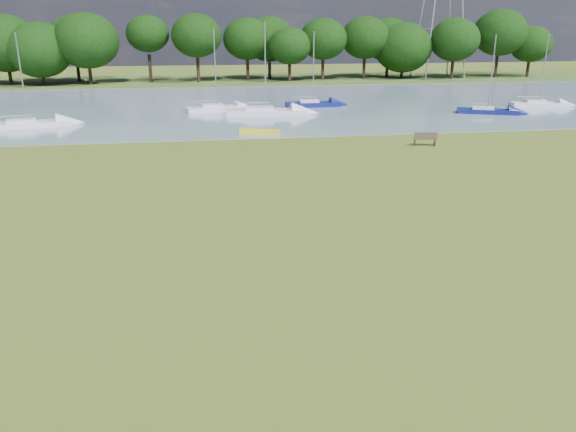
{
  "coord_description": "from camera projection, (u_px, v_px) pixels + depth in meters",
  "views": [
    {
      "loc": [
        -2.1,
        -21.78,
        8.51
      ],
      "look_at": [
        1.1,
        -2.0,
        1.69
      ],
      "focal_mm": 35.0,
      "sensor_mm": 36.0,
      "label": 1
    }
  ],
  "objects": [
    {
      "name": "sailboat_6",
      "position": [
        27.0,
        122.0,
        48.99
      ],
      "size": [
        7.15,
        3.53,
        7.91
      ],
      "rotation": [
        0.0,
        0.0,
        0.24
      ],
      "color": "silver",
      "rests_on": "river"
    },
    {
      "name": "tree_line",
      "position": [
        177.0,
        41.0,
        84.24
      ],
      "size": [
        131.85,
        8.84,
        10.69
      ],
      "color": "black",
      "rests_on": "far_bank"
    },
    {
      "name": "kayak",
      "position": [
        259.0,
        132.0,
        46.22
      ],
      "size": [
        3.35,
        1.97,
        0.33
      ],
      "primitive_type": "cube",
      "rotation": [
        0.0,
        0.0,
        -0.39
      ],
      "color": "yellow",
      "rests_on": "river"
    },
    {
      "name": "ground",
      "position": [
        254.0,
        240.0,
        23.42
      ],
      "size": [
        220.0,
        220.0,
        0.0
      ],
      "primitive_type": "plane",
      "color": "#5F6525"
    },
    {
      "name": "sailboat_2",
      "position": [
        487.0,
        110.0,
        56.67
      ],
      "size": [
        6.1,
        3.92,
        7.66
      ],
      "rotation": [
        0.0,
        0.0,
        -0.42
      ],
      "color": "navy",
      "rests_on": "river"
    },
    {
      "name": "far_bank",
      "position": [
        208.0,
        81.0,
        90.71
      ],
      "size": [
        220.0,
        20.0,
        0.4
      ],
      "primitive_type": "cube",
      "color": "#4C6626",
      "rests_on": "ground"
    },
    {
      "name": "river",
      "position": [
        216.0,
        106.0,
        62.67
      ],
      "size": [
        220.0,
        40.0,
        0.1
      ],
      "primitive_type": "cube",
      "color": "slate",
      "rests_on": "ground"
    },
    {
      "name": "sailboat_0",
      "position": [
        312.0,
        102.0,
        61.49
      ],
      "size": [
        6.0,
        1.83,
        7.87
      ],
      "rotation": [
        0.0,
        0.0,
        0.03
      ],
      "color": "navy",
      "rests_on": "river"
    },
    {
      "name": "riverbank_bench",
      "position": [
        425.0,
        139.0,
        41.63
      ],
      "size": [
        1.76,
        0.85,
        1.04
      ],
      "rotation": [
        0.0,
        0.0,
        -0.21
      ],
      "color": "brown",
      "rests_on": "ground"
    },
    {
      "name": "sailboat_7",
      "position": [
        539.0,
        103.0,
        61.33
      ],
      "size": [
        6.31,
        2.71,
        7.64
      ],
      "rotation": [
        0.0,
        0.0,
        -0.17
      ],
      "color": "silver",
      "rests_on": "river"
    },
    {
      "name": "sailboat_4",
      "position": [
        265.0,
        110.0,
        55.62
      ],
      "size": [
        7.97,
        2.82,
        8.85
      ],
      "rotation": [
        0.0,
        0.0,
        -0.08
      ],
      "color": "silver",
      "rests_on": "river"
    },
    {
      "name": "sailboat_3",
      "position": [
        216.0,
        107.0,
        58.08
      ],
      "size": [
        6.56,
        3.22,
        8.16
      ],
      "rotation": [
        0.0,
        0.0,
        0.24
      ],
      "color": "silver",
      "rests_on": "river"
    }
  ]
}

